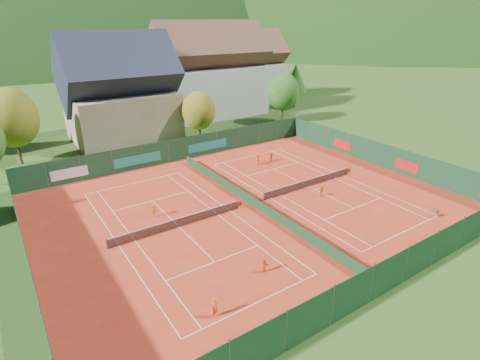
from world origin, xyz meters
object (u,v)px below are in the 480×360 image
at_px(chalet, 121,96).
at_px(player_right_far_b, 271,157).
at_px(hotel_block_a, 210,76).
at_px(player_left_mid, 265,266).
at_px(player_right_near, 322,191).
at_px(ball_hopper, 437,212).
at_px(player_left_near, 214,308).
at_px(player_right_far_a, 258,160).
at_px(hotel_block_b, 247,71).
at_px(player_left_far, 153,210).

distance_m(chalet, player_right_far_b, 25.39).
distance_m(hotel_block_a, player_left_mid, 50.93).
xyz_separation_m(hotel_block_a, player_right_near, (-8.79, -38.69, -6.75)).
height_order(chalet, ball_hopper, chalet).
distance_m(chalet, player_left_near, 42.61).
relative_size(player_left_near, player_right_far_a, 1.00).
distance_m(player_right_far_a, player_right_far_b, 2.24).
relative_size(chalet, hotel_block_b, 0.94).
bearing_deg(player_right_far_b, player_left_far, -23.96).
height_order(hotel_block_a, player_right_far_b, hotel_block_a).
height_order(chalet, player_left_mid, chalet).
distance_m(ball_hopper, player_right_far_b, 20.96).
xyz_separation_m(ball_hopper, player_right_far_a, (-5.83, 20.57, 0.18)).
distance_m(hotel_block_a, player_right_far_a, 29.51).
xyz_separation_m(chalet, player_left_mid, (-2.60, -39.63, -6.02)).
height_order(hotel_block_b, player_left_near, hotel_block_b).
xyz_separation_m(chalet, hotel_block_b, (33.00, 14.00, -0.01)).
distance_m(player_left_mid, player_right_far_b, 23.71).
relative_size(hotel_block_b, player_right_far_b, 14.36).
distance_m(player_left_mid, player_right_far_a, 22.29).
bearing_deg(hotel_block_b, player_left_near, -126.45).
xyz_separation_m(player_right_near, player_right_far_b, (2.23, 11.39, -0.03)).
height_order(ball_hopper, player_right_near, player_right_near).
bearing_deg(player_right_far_b, chalet, -100.56).
xyz_separation_m(player_left_far, player_right_near, (16.36, -5.75, -0.06)).
bearing_deg(ball_hopper, hotel_block_a, 86.45).
bearing_deg(player_right_far_a, ball_hopper, 71.22).
distance_m(ball_hopper, player_left_far, 26.78).
bearing_deg(chalet, ball_hopper, -69.09).
height_order(player_left_near, player_right_near, player_left_near).
distance_m(player_left_near, player_right_far_a, 27.06).
relative_size(hotel_block_b, player_left_far, 12.50).
bearing_deg(player_left_far, hotel_block_b, -112.32).
bearing_deg(player_right_near, hotel_block_a, 55.60).
height_order(player_right_near, player_right_far_a, player_right_far_a).
relative_size(player_left_mid, player_right_far_b, 1.00).
relative_size(chalet, player_left_far, 11.72).
height_order(hotel_block_b, player_left_mid, hotel_block_b).
distance_m(chalet, ball_hopper, 45.31).
distance_m(hotel_block_b, player_right_far_b, 41.29).
relative_size(ball_hopper, player_left_far, 0.58).
bearing_deg(player_left_far, chalet, -81.46).
height_order(ball_hopper, player_left_far, player_left_far).
relative_size(player_left_mid, player_left_far, 0.87).
bearing_deg(player_right_near, player_right_far_a, 68.44).
distance_m(chalet, player_left_far, 28.26).
relative_size(ball_hopper, player_right_far_b, 0.66).
relative_size(player_left_mid, player_right_near, 0.95).
bearing_deg(hotel_block_a, player_left_far, -127.37).
bearing_deg(player_right_far_b, player_right_far_a, -38.83).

